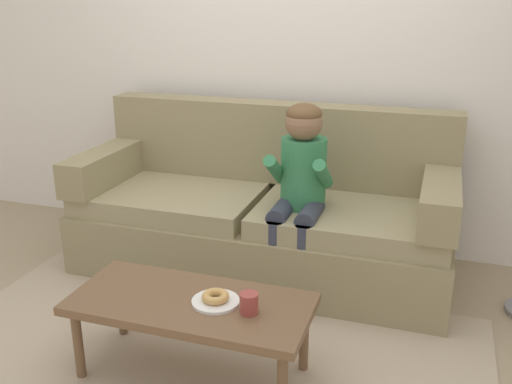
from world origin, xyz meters
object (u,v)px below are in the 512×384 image
donut (215,296)px  toy_controller (99,308)px  couch (263,215)px  person_child (300,181)px  mug (249,303)px  coffee_table (191,308)px

donut → toy_controller: (-0.84, 0.33, -0.40)m
toy_controller → couch: bearing=63.2°
couch → person_child: 0.47m
person_child → toy_controller: 1.32m
mug → donut: bearing=169.6°
person_child → donut: person_child is taller
couch → donut: 1.16m
donut → mug: (0.16, -0.03, 0.01)m
couch → mug: 1.22m
mug → coffee_table: bearing=176.1°
person_child → mug: (0.03, -0.97, -0.24)m
couch → mug: bearing=-75.4°
person_child → toy_controller: (-0.98, -0.61, -0.65)m
coffee_table → mug: mug is taller
couch → person_child: person_child is taller
couch → coffee_table: (0.03, -1.16, -0.01)m
couch → coffee_table: size_ratio=2.13×
donut → mug: bearing=-10.4°
coffee_table → donut: bearing=5.4°
couch → toy_controller: bearing=-130.1°
donut → mug: mug is taller
coffee_table → toy_controller: coffee_table is taller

